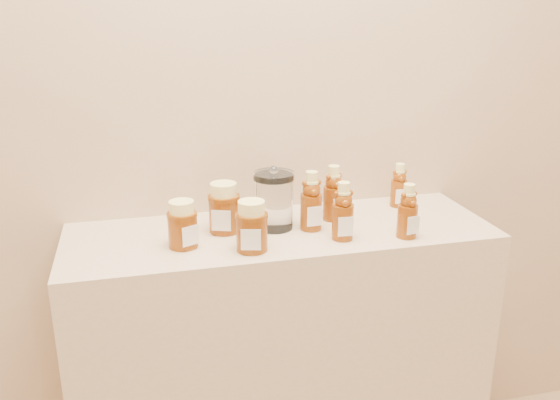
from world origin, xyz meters
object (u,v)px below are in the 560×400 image
object	(u,v)px
display_table	(281,367)
bear_bottle_front_left	(343,207)
honey_jar_left	(182,224)
bear_bottle_back_left	(311,197)
glass_canister	(274,198)

from	to	relation	value
display_table	bear_bottle_front_left	bearing A→B (deg)	-35.14
bear_bottle_front_left	honey_jar_left	world-z (taller)	bear_bottle_front_left
honey_jar_left	bear_bottle_back_left	bearing A→B (deg)	-18.57
bear_bottle_back_left	bear_bottle_front_left	distance (m)	0.11
honey_jar_left	glass_canister	world-z (taller)	glass_canister
display_table	glass_canister	world-z (taller)	glass_canister
display_table	honey_jar_left	distance (m)	0.59
glass_canister	bear_bottle_back_left	bearing A→B (deg)	-19.74
bear_bottle_front_left	bear_bottle_back_left	bearing A→B (deg)	128.57
honey_jar_left	glass_canister	xyz separation A→B (m)	(0.26, 0.08, 0.03)
bear_bottle_back_left	honey_jar_left	size ratio (longest dim) A/B	1.51
bear_bottle_back_left	bear_bottle_front_left	world-z (taller)	bear_bottle_back_left
honey_jar_left	glass_canister	size ratio (longest dim) A/B	0.71
bear_bottle_back_left	display_table	bearing A→B (deg)	169.88
bear_bottle_front_left	glass_canister	distance (m)	0.20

